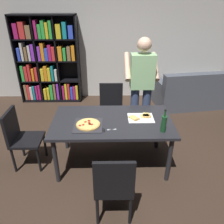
# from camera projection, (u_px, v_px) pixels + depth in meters

# --- Properties ---
(ground_plane) EXTENTS (12.00, 12.00, 0.00)m
(ground_plane) POSITION_uv_depth(u_px,v_px,m) (112.00, 162.00, 3.44)
(ground_plane) COLOR #38281E
(back_wall) EXTENTS (6.40, 0.10, 2.80)m
(back_wall) POSITION_uv_depth(u_px,v_px,m) (110.00, 39.00, 5.07)
(back_wall) COLOR silver
(back_wall) RESTS_ON ground_plane
(dining_table) EXTENTS (1.67, 0.92, 0.75)m
(dining_table) POSITION_uv_depth(u_px,v_px,m) (112.00, 125.00, 3.12)
(dining_table) COLOR #232328
(dining_table) RESTS_ON ground_plane
(chair_near_camera) EXTENTS (0.42, 0.42, 0.90)m
(chair_near_camera) POSITION_uv_depth(u_px,v_px,m) (114.00, 184.00, 2.36)
(chair_near_camera) COLOR black
(chair_near_camera) RESTS_ON ground_plane
(chair_far_side) EXTENTS (0.42, 0.42, 0.90)m
(chair_far_side) POSITION_uv_depth(u_px,v_px,m) (111.00, 105.00, 4.03)
(chair_far_side) COLOR black
(chair_far_side) RESTS_ON ground_plane
(chair_left_end) EXTENTS (0.42, 0.42, 0.90)m
(chair_left_end) POSITION_uv_depth(u_px,v_px,m) (20.00, 135.00, 3.18)
(chair_left_end) COLOR black
(chair_left_end) RESTS_ON ground_plane
(couch) EXTENTS (1.80, 1.08, 0.85)m
(couch) POSITION_uv_depth(u_px,v_px,m) (194.00, 93.00, 5.08)
(couch) COLOR #4C515B
(couch) RESTS_ON ground_plane
(bookshelf) EXTENTS (1.40, 0.35, 1.95)m
(bookshelf) POSITION_uv_depth(u_px,v_px,m) (48.00, 61.00, 5.06)
(bookshelf) COLOR black
(bookshelf) RESTS_ON ground_plane
(person_serving_pizza) EXTENTS (0.55, 0.54, 1.75)m
(person_serving_pizza) POSITION_uv_depth(u_px,v_px,m) (142.00, 85.00, 3.62)
(person_serving_pizza) COLOR #38476B
(person_serving_pizza) RESTS_ON ground_plane
(pepperoni_pizza_on_tray) EXTENTS (0.38, 0.38, 0.04)m
(pepperoni_pizza_on_tray) POSITION_uv_depth(u_px,v_px,m) (88.00, 125.00, 2.95)
(pepperoni_pizza_on_tray) COLOR #2D2D33
(pepperoni_pizza_on_tray) RESTS_ON dining_table
(pizza_slices_on_towel) EXTENTS (0.36, 0.28, 0.03)m
(pizza_slices_on_towel) POSITION_uv_depth(u_px,v_px,m) (141.00, 117.00, 3.13)
(pizza_slices_on_towel) COLOR white
(pizza_slices_on_towel) RESTS_ON dining_table
(wine_bottle) EXTENTS (0.07, 0.07, 0.32)m
(wine_bottle) POSITION_uv_depth(u_px,v_px,m) (164.00, 123.00, 2.78)
(wine_bottle) COLOR #194723
(wine_bottle) RESTS_ON dining_table
(kitchen_scissors) EXTENTS (0.20, 0.09, 0.01)m
(kitchen_scissors) POSITION_uv_depth(u_px,v_px,m) (106.00, 130.00, 2.85)
(kitchen_scissors) COLOR silver
(kitchen_scissors) RESTS_ON dining_table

